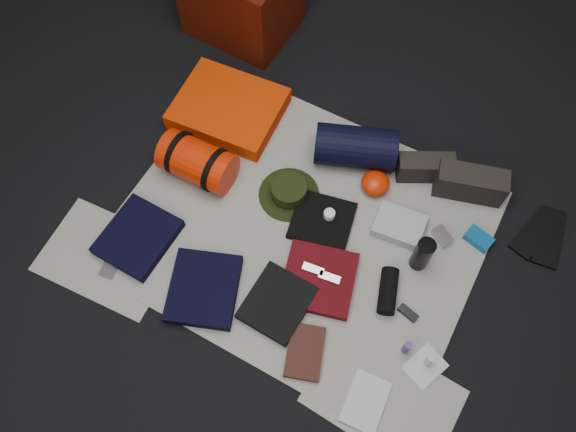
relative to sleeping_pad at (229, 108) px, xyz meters
The scene contains 36 objects.
floor 0.74m from the sleeping_pad, 32.03° to the right, with size 4.50×4.50×0.02m, color black.
newspaper_mat 0.74m from the sleeping_pad, 32.03° to the right, with size 1.60×1.30×0.01m, color #AFAFA2.
newspaper_sheet_front_left 0.95m from the sleeping_pad, 94.42° to the right, with size 0.58×0.40×0.00m, color #AFAFA2.
newspaper_sheet_front_right 1.56m from the sleeping_pad, 34.94° to the right, with size 0.58×0.40×0.00m, color #AFAFA2.
sleeping_pad is the anchor object (origin of this frame).
stuff_sack 0.38m from the sleeping_pad, 80.74° to the right, with size 0.20×0.20×0.35m, color red.
sack_strap_left 0.38m from the sleeping_pad, 96.19° to the right, with size 0.22×0.22×0.03m, color black.
sack_strap_right 0.41m from the sleeping_pad, 66.51° to the right, with size 0.22×0.22×0.03m, color black.
navy_duffel 0.68m from the sleeping_pad, ahead, with size 0.20×0.20×0.38m, color black.
boonie_brim 0.56m from the sleeping_pad, 28.28° to the right, with size 0.29×0.29×0.01m, color black.
boonie_crown 0.56m from the sleeping_pad, 28.28° to the right, with size 0.17×0.17×0.07m, color black.
hiking_boot_left 1.02m from the sleeping_pad, ahead, with size 0.26×0.10×0.13m, color black.
hiking_boot_right 1.24m from the sleeping_pad, ahead, with size 0.32×0.12×0.16m, color black.
flip_flop_left 1.59m from the sleeping_pad, ahead, with size 0.11×0.29×0.02m, color black.
flip_flop_right 1.65m from the sleeping_pad, ahead, with size 0.11×0.30×0.02m, color black.
trousers_navy_a 0.80m from the sleeping_pad, 89.71° to the right, with size 0.29×0.33×0.05m, color black.
trousers_navy_b 0.95m from the sleeping_pad, 65.19° to the right, with size 0.29×0.33×0.05m, color black.
trousers_charcoal 1.05m from the sleeping_pad, 47.07° to the right, with size 0.25×0.29×0.05m, color black.
black_tshirt 0.77m from the sleeping_pad, 24.45° to the right, with size 0.28×0.26×0.03m, color black.
red_shirt 1.01m from the sleeping_pad, 35.43° to the right, with size 0.31×0.31×0.04m, color #4C080D.
orange_stuff_sack 0.84m from the sleeping_pad, ahead, with size 0.14×0.14×0.09m, color red.
first_aid_pouch 1.04m from the sleeping_pad, ahead, with size 0.22×0.17×0.06m, color #979E96.
water_bottle 1.21m from the sleeping_pad, 14.03° to the right, with size 0.08×0.08×0.20m, color black.
speaker 1.21m from the sleeping_pad, 23.98° to the right, with size 0.08×0.08×0.20m, color black.
compact_camera 1.22m from the sleeping_pad, ahead, with size 0.09×0.06×0.04m, color #B1B1B6.
cyan_case 1.37m from the sleeping_pad, ahead, with size 0.12×0.08×0.04m, color #0D5085.
toiletry_purple 1.45m from the sleeping_pad, 28.10° to the right, with size 0.03×0.03×0.09m, color #4C2476.
toiletry_clear 1.54m from the sleeping_pad, 26.48° to the right, with size 0.03×0.03×0.09m, color #B3B8B3.
paperback_book 1.28m from the sleeping_pad, 44.31° to the right, with size 0.15×0.23×0.03m, color black.
map_booklet 1.55m from the sleeping_pad, 37.87° to the right, with size 0.15×0.22×0.01m, color beige.
map_printout 1.55m from the sleeping_pad, 27.07° to the right, with size 0.12×0.16×0.01m, color beige.
sunglasses 1.33m from the sleeping_pad, 23.44° to the right, with size 0.09×0.04×0.02m, color black.
key_cluster 0.99m from the sleeping_pad, 91.45° to the right, with size 0.07×0.07×0.01m, color #B1B1B6.
tape_roll 0.77m from the sleeping_pad, 21.82° to the right, with size 0.05×0.05×0.04m, color white.
energy_bar_a 0.96m from the sleeping_pad, 35.85° to the right, with size 0.10×0.04×0.01m, color #B1B1B6.
energy_bar_b 1.03m from the sleeping_pad, 33.23° to the right, with size 0.10×0.04×0.01m, color #B1B1B6.
Camera 1 is at (0.47, -0.99, 2.36)m, focal length 35.00 mm.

